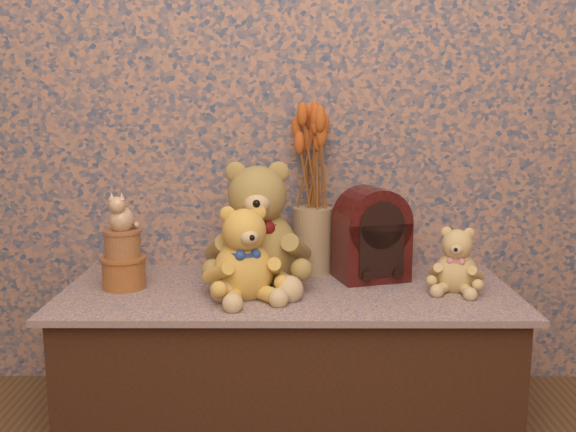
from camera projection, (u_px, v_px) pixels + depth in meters
The scene contains 10 objects.
display_shelf at pixel (288, 352), 2.04m from camera, with size 1.40×0.60×0.42m, color #3A4277.
teddy_large at pixel (258, 219), 2.01m from camera, with size 0.34×0.40×0.42m, color olive, non-canonical shape.
teddy_medium at pixel (243, 248), 1.89m from camera, with size 0.24×0.28×0.30m, color gold, non-canonical shape.
teddy_small at pixel (457, 256), 1.96m from camera, with size 0.17×0.20×0.21m, color #DFAE6A, non-canonical shape.
cathedral_radio at pixel (371, 233), 2.08m from camera, with size 0.22×0.16×0.30m, color #330909, non-canonical shape.
ceramic_vase at pixel (312, 240), 2.18m from camera, with size 0.13×0.13×0.22m, color tan.
dried_stalks at pixel (313, 153), 2.12m from camera, with size 0.20×0.20×0.37m, color #CA5820, non-canonical shape.
biscuit_tin_lower at pixel (124, 273), 2.00m from camera, with size 0.13×0.13×0.10m, color #B68B35.
biscuit_tin_upper at pixel (123, 244), 1.98m from camera, with size 0.11×0.11×0.09m, color tan.
cat_figurine at pixel (121, 211), 1.96m from camera, with size 0.09×0.10×0.12m, color silver, non-canonical shape.
Camera 1 is at (0.00, -0.71, 1.00)m, focal length 39.88 mm.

